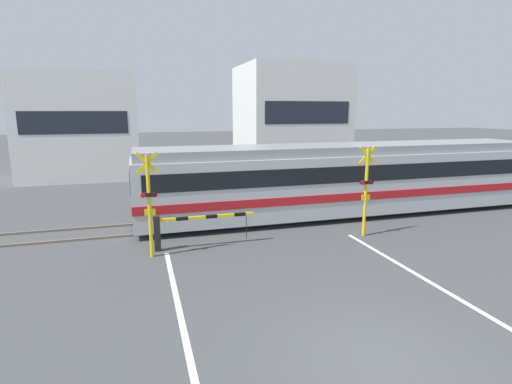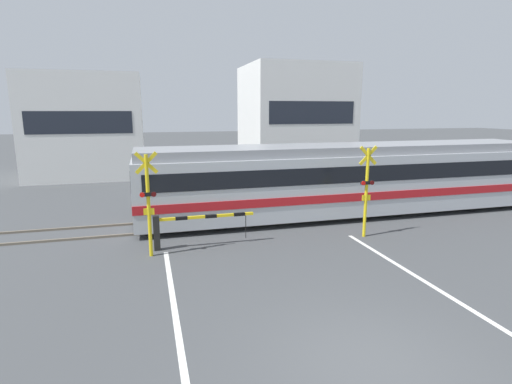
{
  "view_description": "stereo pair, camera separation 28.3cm",
  "coord_description": "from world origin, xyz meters",
  "px_view_note": "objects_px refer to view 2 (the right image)",
  "views": [
    {
      "loc": [
        -3.95,
        -5.45,
        4.44
      ],
      "look_at": [
        0.0,
        7.84,
        1.6
      ],
      "focal_mm": 28.0,
      "sensor_mm": 36.0,
      "label": 1
    },
    {
      "loc": [
        -3.67,
        -5.53,
        4.44
      ],
      "look_at": [
        0.0,
        7.84,
        1.6
      ],
      "focal_mm": 28.0,
      "sensor_mm": 36.0,
      "label": 2
    }
  ],
  "objects_px": {
    "pedestrian": "(203,174)",
    "crossing_barrier_far": "(282,186)",
    "crossing_barrier_near": "(181,225)",
    "commuter_train": "(348,177)",
    "crossing_signal_right": "(367,187)",
    "crossing_signal_left": "(148,200)"
  },
  "relations": [
    {
      "from": "commuter_train",
      "to": "crossing_signal_right",
      "type": "bearing_deg",
      "value": -106.88
    },
    {
      "from": "crossing_barrier_near",
      "to": "commuter_train",
      "type": "bearing_deg",
      "value": 19.01
    },
    {
      "from": "crossing_barrier_near",
      "to": "pedestrian",
      "type": "xyz_separation_m",
      "value": [
        2.04,
        9.41,
        0.18
      ]
    },
    {
      "from": "crossing_barrier_near",
      "to": "crossing_barrier_far",
      "type": "distance_m",
      "value": 7.92
    },
    {
      "from": "commuter_train",
      "to": "pedestrian",
      "type": "bearing_deg",
      "value": 127.71
    },
    {
      "from": "crossing_barrier_near",
      "to": "crossing_signal_left",
      "type": "xyz_separation_m",
      "value": [
        -0.97,
        -0.5,
        1.03
      ]
    },
    {
      "from": "commuter_train",
      "to": "crossing_barrier_near",
      "type": "height_order",
      "value": "commuter_train"
    },
    {
      "from": "crossing_barrier_near",
      "to": "crossing_signal_left",
      "type": "height_order",
      "value": "crossing_signal_left"
    },
    {
      "from": "crossing_barrier_near",
      "to": "crossing_signal_right",
      "type": "xyz_separation_m",
      "value": [
        6.44,
        -0.5,
        1.03
      ]
    },
    {
      "from": "crossing_signal_left",
      "to": "crossing_signal_right",
      "type": "distance_m",
      "value": 7.4
    },
    {
      "from": "crossing_barrier_near",
      "to": "crossing_barrier_far",
      "type": "relative_size",
      "value": 1.0
    },
    {
      "from": "crossing_barrier_near",
      "to": "crossing_signal_right",
      "type": "relative_size",
      "value": 1.02
    },
    {
      "from": "crossing_barrier_far",
      "to": "crossing_signal_left",
      "type": "height_order",
      "value": "crossing_signal_left"
    },
    {
      "from": "crossing_signal_right",
      "to": "pedestrian",
      "type": "height_order",
      "value": "crossing_signal_right"
    },
    {
      "from": "commuter_train",
      "to": "pedestrian",
      "type": "xyz_separation_m",
      "value": [
        -5.32,
        6.88,
        -0.67
      ]
    },
    {
      "from": "commuter_train",
      "to": "crossing_barrier_far",
      "type": "bearing_deg",
      "value": 120.57
    },
    {
      "from": "crossing_barrier_far",
      "to": "pedestrian",
      "type": "height_order",
      "value": "pedestrian"
    },
    {
      "from": "crossing_signal_left",
      "to": "pedestrian",
      "type": "xyz_separation_m",
      "value": [
        3.01,
        9.91,
        -0.85
      ]
    },
    {
      "from": "crossing_barrier_near",
      "to": "pedestrian",
      "type": "height_order",
      "value": "pedestrian"
    },
    {
      "from": "pedestrian",
      "to": "crossing_barrier_near",
      "type": "bearing_deg",
      "value": -102.24
    },
    {
      "from": "commuter_train",
      "to": "crossing_signal_left",
      "type": "xyz_separation_m",
      "value": [
        -8.32,
        -3.03,
        0.17
      ]
    },
    {
      "from": "pedestrian",
      "to": "crossing_barrier_far",
      "type": "bearing_deg",
      "value": -47.03
    }
  ]
}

